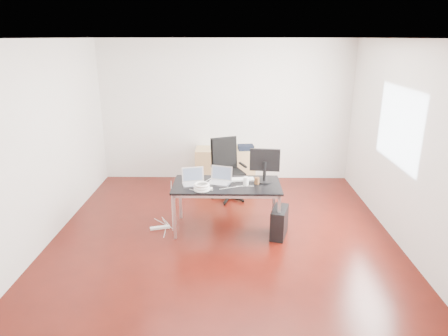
{
  "coord_description": "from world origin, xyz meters",
  "views": [
    {
      "loc": [
        0.1,
        -5.42,
        2.82
      ],
      "look_at": [
        0.0,
        0.55,
        0.85
      ],
      "focal_mm": 32.0,
      "sensor_mm": 36.0,
      "label": 1
    }
  ],
  "objects_px": {
    "office_chair": "(227,166)",
    "pc_tower": "(279,222)",
    "filing_cabinet_left": "(208,165)",
    "filing_cabinet_right": "(243,166)",
    "desk": "(227,187)"
  },
  "relations": [
    {
      "from": "office_chair",
      "to": "pc_tower",
      "type": "xyz_separation_m",
      "value": [
        0.78,
        -1.49,
        -0.39
      ]
    },
    {
      "from": "office_chair",
      "to": "filing_cabinet_left",
      "type": "xyz_separation_m",
      "value": [
        -0.38,
        0.82,
        -0.26
      ]
    },
    {
      "from": "filing_cabinet_right",
      "to": "office_chair",
      "type": "bearing_deg",
      "value": -110.34
    },
    {
      "from": "filing_cabinet_left",
      "to": "office_chair",
      "type": "bearing_deg",
      "value": -64.82
    },
    {
      "from": "office_chair",
      "to": "filing_cabinet_right",
      "type": "xyz_separation_m",
      "value": [
        0.3,
        0.82,
        -0.26
      ]
    },
    {
      "from": "office_chair",
      "to": "filing_cabinet_left",
      "type": "distance_m",
      "value": 0.94
    },
    {
      "from": "desk",
      "to": "filing_cabinet_right",
      "type": "height_order",
      "value": "desk"
    },
    {
      "from": "filing_cabinet_left",
      "to": "desk",
      "type": "bearing_deg",
      "value": -79.33
    },
    {
      "from": "filing_cabinet_right",
      "to": "pc_tower",
      "type": "distance_m",
      "value": 2.37
    },
    {
      "from": "desk",
      "to": "filing_cabinet_right",
      "type": "distance_m",
      "value": 2.12
    },
    {
      "from": "office_chair",
      "to": "filing_cabinet_right",
      "type": "bearing_deg",
      "value": 47.7
    },
    {
      "from": "desk",
      "to": "filing_cabinet_left",
      "type": "xyz_separation_m",
      "value": [
        -0.39,
        2.08,
        -0.33
      ]
    },
    {
      "from": "desk",
      "to": "office_chair",
      "type": "bearing_deg",
      "value": 90.29
    },
    {
      "from": "office_chair",
      "to": "pc_tower",
      "type": "distance_m",
      "value": 1.73
    },
    {
      "from": "filing_cabinet_left",
      "to": "filing_cabinet_right",
      "type": "bearing_deg",
      "value": 0.0
    }
  ]
}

